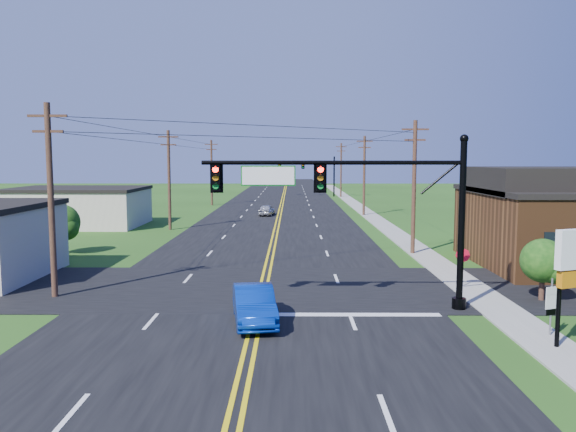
{
  "coord_description": "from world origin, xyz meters",
  "views": [
    {
      "loc": [
        1.59,
        -15.66,
        6.48
      ],
      "look_at": [
        1.42,
        10.0,
        3.84
      ],
      "focal_mm": 35.0,
      "sensor_mm": 36.0,
      "label": 1
    }
  ],
  "objects_px": {
    "signal_mast_far": "(308,170)",
    "route_sign": "(551,303)",
    "signal_mast_main": "(357,199)",
    "stop_sign": "(463,259)",
    "blue_car": "(254,305)"
  },
  "relations": [
    {
      "from": "signal_mast_main",
      "to": "stop_sign",
      "type": "relative_size",
      "value": 5.55
    },
    {
      "from": "blue_car",
      "to": "route_sign",
      "type": "bearing_deg",
      "value": -17.38
    },
    {
      "from": "signal_mast_main",
      "to": "route_sign",
      "type": "relative_size",
      "value": 5.2
    },
    {
      "from": "signal_mast_main",
      "to": "route_sign",
      "type": "distance_m",
      "value": 8.4
    },
    {
      "from": "blue_car",
      "to": "signal_mast_far",
      "type": "bearing_deg",
      "value": 78.1
    },
    {
      "from": "signal_mast_main",
      "to": "stop_sign",
      "type": "xyz_separation_m",
      "value": [
        5.78,
        3.98,
        -3.28
      ]
    },
    {
      "from": "blue_car",
      "to": "stop_sign",
      "type": "relative_size",
      "value": 2.14
    },
    {
      "from": "signal_mast_far",
      "to": "blue_car",
      "type": "bearing_deg",
      "value": -93.34
    },
    {
      "from": "signal_mast_main",
      "to": "stop_sign",
      "type": "distance_m",
      "value": 7.75
    },
    {
      "from": "signal_mast_far",
      "to": "route_sign",
      "type": "distance_m",
      "value": 76.12
    },
    {
      "from": "blue_car",
      "to": "route_sign",
      "type": "xyz_separation_m",
      "value": [
        10.88,
        -1.69,
        0.55
      ]
    },
    {
      "from": "signal_mast_far",
      "to": "blue_car",
      "type": "distance_m",
      "value": 74.31
    },
    {
      "from": "route_sign",
      "to": "signal_mast_main",
      "type": "bearing_deg",
      "value": 130.03
    },
    {
      "from": "stop_sign",
      "to": "route_sign",
      "type": "bearing_deg",
      "value": -74.2
    },
    {
      "from": "signal_mast_main",
      "to": "stop_sign",
      "type": "height_order",
      "value": "signal_mast_main"
    }
  ]
}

